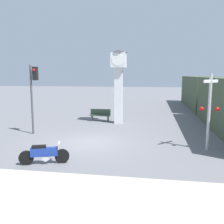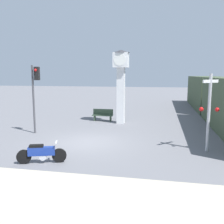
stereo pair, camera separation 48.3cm
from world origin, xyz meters
name	(u,v)px [view 1 (the left image)]	position (x,y,z in m)	size (l,w,h in m)	color
ground_plane	(90,142)	(0.00, 0.00, 0.00)	(120.00, 120.00, 0.00)	slate
sidewalk_strip	(14,221)	(0.00, -7.47, 0.05)	(36.00, 6.00, 0.10)	#B2A893
motorcycle	(44,154)	(-1.00, -3.48, 0.43)	(1.94, 0.77, 0.89)	black
clock_tower	(119,76)	(0.81, 5.59, 3.54)	(1.26, 1.26, 5.38)	white
freight_train	(214,97)	(8.56, 10.06, 1.70)	(2.80, 24.27, 3.40)	#425138
traffic_light	(33,87)	(-3.79, 1.39, 2.88)	(0.50, 0.35, 4.18)	#47474C
railroad_crossing_signal	(209,109)	(5.96, -0.40, 2.01)	(0.90, 0.82, 3.67)	#B7B7BC
bench	(100,115)	(-0.74, 6.25, 0.49)	(1.60, 0.44, 0.92)	#384C38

